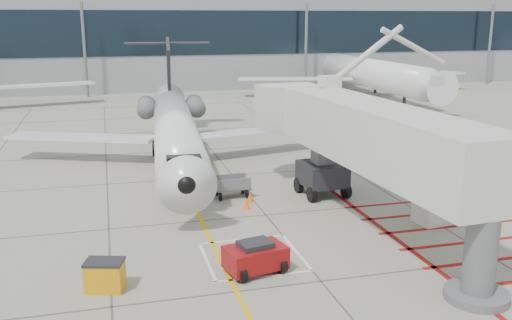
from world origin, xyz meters
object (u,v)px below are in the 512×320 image
object	(u,v)px
regional_jet	(176,113)
spill_bin	(105,275)
jet_bridge	(383,151)
pushback_tug	(255,256)

from	to	relation	value
regional_jet	spill_bin	xyz separation A→B (m)	(-4.77, -15.93, -3.48)
regional_jet	jet_bridge	distance (m)	15.45
jet_bridge	spill_bin	size ratio (longest dim) A/B	14.64
regional_jet	jet_bridge	size ratio (longest dim) A/B	1.53
regional_jet	pushback_tug	world-z (taller)	regional_jet
jet_bridge	spill_bin	world-z (taller)	jet_bridge
regional_jet	spill_bin	size ratio (longest dim) A/B	22.41
pushback_tug	regional_jet	bearing A→B (deg)	81.50
regional_jet	pushback_tug	size ratio (longest dim) A/B	13.00
jet_bridge	pushback_tug	world-z (taller)	jet_bridge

